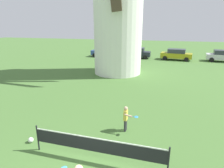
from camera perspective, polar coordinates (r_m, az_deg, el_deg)
tennis_net at (r=7.38m, az=-4.50°, el=-17.68°), size 5.11×0.06×1.10m
player_far at (r=9.23m, az=4.19°, el=-9.81°), size 0.72×0.54×1.26m
stray_ball at (r=9.36m, az=-22.93°, el=-15.04°), size 0.23×0.23×0.23m
parked_car_blue at (r=30.78m, az=-2.35°, el=9.56°), size 4.02×2.06×1.56m
parked_car_black at (r=29.86m, az=7.15°, el=9.21°), size 4.31×1.93×1.56m
parked_car_mustard at (r=29.42m, az=18.53°, el=8.35°), size 4.44×2.31×1.56m
parked_car_silver at (r=30.67m, az=30.06°, el=7.26°), size 4.33×2.19×1.56m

